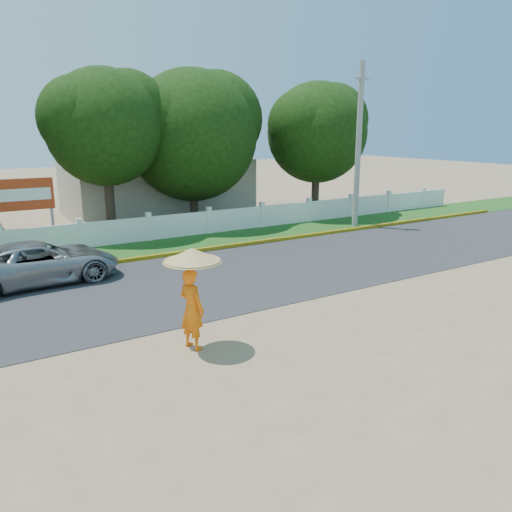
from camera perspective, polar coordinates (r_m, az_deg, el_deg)
The scene contains 11 objects.
ground at distance 13.42m, azimuth 4.51°, elevation -7.21°, with size 120.00×120.00×0.00m, color #9E8460.
road at distance 17.05m, azimuth -4.40°, elevation -2.42°, with size 60.00×7.00×0.02m, color #38383A.
grass_verge at distance 21.70m, azimuth -10.77°, elevation 1.05°, with size 60.00×3.50×0.03m, color #2D601E.
curb at distance 20.15m, azimuth -9.04°, elevation 0.29°, with size 40.00×0.18×0.16m, color yellow.
fence at distance 22.93m, azimuth -12.13°, elevation 3.06°, with size 40.00×0.10×1.10m, color silver.
building_near at distance 30.10m, azimuth -11.24°, elevation 7.77°, with size 10.00×6.00×3.20m, color #B7AD99.
utility_pole at distance 25.86m, azimuth 11.62°, elevation 12.11°, with size 0.28×0.28×8.06m, color gray.
vehicle at distance 17.67m, azimuth -23.51°, elevation -0.69°, with size 2.30×5.00×1.39m, color #929499.
monk_with_parasol at distance 11.28m, azimuth -7.34°, elevation -3.19°, with size 1.30×1.30×2.37m.
billboard at distance 22.66m, azimuth -25.20°, elevation 5.97°, with size 2.50×0.13×2.95m.
tree_row at distance 24.57m, azimuth -18.99°, elevation 13.30°, with size 31.30×7.81×8.60m.
Camera 1 is at (-7.40, -10.05, 4.93)m, focal length 35.00 mm.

